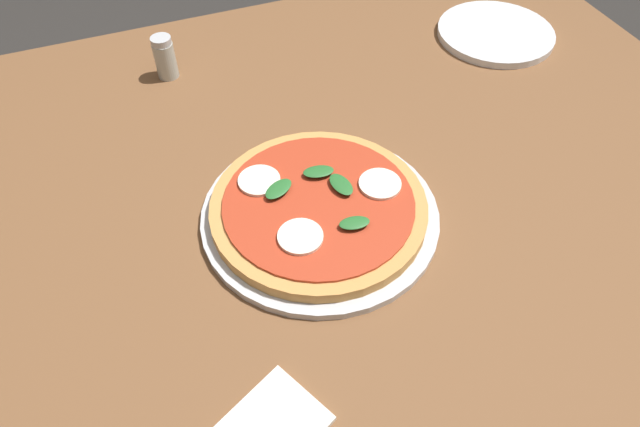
% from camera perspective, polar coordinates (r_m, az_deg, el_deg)
% --- Properties ---
extents(ground_plane, '(6.00, 6.00, 0.00)m').
position_cam_1_polar(ground_plane, '(1.43, -2.09, -19.32)').
color(ground_plane, '#2D2B28').
extents(dining_table, '(1.59, 1.17, 0.70)m').
position_cam_1_polar(dining_table, '(0.88, -3.22, -3.73)').
color(dining_table, brown).
rests_on(dining_table, ground_plane).
extents(serving_tray, '(0.34, 0.34, 0.01)m').
position_cam_1_polar(serving_tray, '(0.82, 0.00, -0.18)').
color(serving_tray, silver).
rests_on(serving_tray, dining_table).
extents(pizza, '(0.30, 0.30, 0.03)m').
position_cam_1_polar(pizza, '(0.80, -0.15, 0.67)').
color(pizza, tan).
rests_on(pizza, serving_tray).
extents(plate_white, '(0.22, 0.22, 0.01)m').
position_cam_1_polar(plate_white, '(1.23, 16.93, 16.67)').
color(plate_white, white).
rests_on(plate_white, dining_table).
extents(pepper_shaker, '(0.04, 0.04, 0.08)m').
position_cam_1_polar(pepper_shaker, '(1.09, -15.07, 14.66)').
color(pepper_shaker, '#B2B7AD').
rests_on(pepper_shaker, dining_table).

